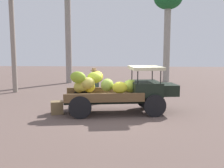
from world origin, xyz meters
The scene contains 5 objects.
ground_plane centered at (0.00, 0.00, 0.00)m, with size 60.00×60.00×0.00m, color brown.
truck centered at (0.04, 0.22, 0.94)m, with size 4.61×2.28×1.86m.
farmer centered at (-1.26, 1.67, 0.97)m, with size 0.54×0.50×1.70m.
wooden_crate centered at (-2.52, -0.18, 0.25)m, with size 0.47×0.42×0.50m, color olive.
forest_tree_5 centered at (3.39, 10.72, 5.97)m, with size 2.20×2.20×7.41m.
Camera 1 is at (0.22, -9.95, 2.50)m, focal length 41.06 mm.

